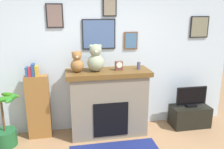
# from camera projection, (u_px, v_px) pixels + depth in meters

# --- Properties ---
(back_wall) EXTENTS (5.20, 0.15, 2.60)m
(back_wall) POSITION_uv_depth(u_px,v_px,m) (96.00, 60.00, 4.24)
(back_wall) COLOR silver
(back_wall) RESTS_ON ground_plane
(fireplace) EXTENTS (1.44, 0.60, 1.18)m
(fireplace) POSITION_uv_depth(u_px,v_px,m) (108.00, 102.00, 4.14)
(fireplace) COLOR gray
(fireplace) RESTS_ON ground_plane
(bookshelf) EXTENTS (0.39, 0.16, 1.33)m
(bookshelf) POSITION_uv_depth(u_px,v_px,m) (38.00, 105.00, 3.99)
(bookshelf) COLOR #905F2D
(bookshelf) RESTS_ON ground_plane
(potted_plant) EXTENTS (0.55, 0.56, 0.92)m
(potted_plant) POSITION_uv_depth(u_px,v_px,m) (5.00, 126.00, 3.78)
(potted_plant) COLOR #1E592D
(potted_plant) RESTS_ON ground_plane
(tv_stand) EXTENTS (0.72, 0.40, 0.40)m
(tv_stand) POSITION_uv_depth(u_px,v_px,m) (190.00, 116.00, 4.50)
(tv_stand) COLOR black
(tv_stand) RESTS_ON ground_plane
(television) EXTENTS (0.60, 0.14, 0.39)m
(television) POSITION_uv_depth(u_px,v_px,m) (191.00, 97.00, 4.40)
(television) COLOR black
(television) RESTS_ON tv_stand
(candle_jar) EXTENTS (0.06, 0.06, 0.13)m
(candle_jar) POSITION_uv_depth(u_px,v_px,m) (139.00, 66.00, 4.05)
(candle_jar) COLOR #4C517A
(candle_jar) RESTS_ON fireplace
(mantel_clock) EXTENTS (0.13, 0.10, 0.15)m
(mantel_clock) POSITION_uv_depth(u_px,v_px,m) (119.00, 66.00, 3.98)
(mantel_clock) COLOR brown
(mantel_clock) RESTS_ON fireplace
(teddy_bear_grey) EXTENTS (0.22, 0.22, 0.36)m
(teddy_bear_grey) POSITION_uv_depth(u_px,v_px,m) (77.00, 63.00, 3.83)
(teddy_bear_grey) COLOR olive
(teddy_bear_grey) RESTS_ON fireplace
(teddy_bear_brown) EXTENTS (0.29, 0.29, 0.46)m
(teddy_bear_brown) POSITION_uv_depth(u_px,v_px,m) (96.00, 59.00, 3.88)
(teddy_bear_brown) COLOR gray
(teddy_bear_brown) RESTS_ON fireplace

